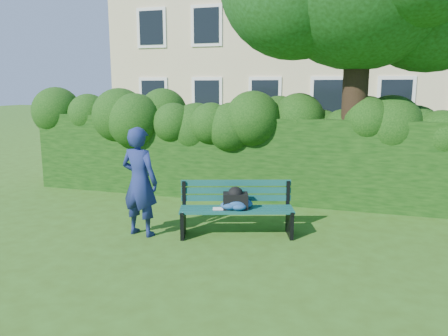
% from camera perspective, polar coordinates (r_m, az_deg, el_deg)
% --- Properties ---
extents(ground, '(80.00, 80.00, 0.00)m').
position_cam_1_polar(ground, '(7.82, -1.30, -7.65)').
color(ground, '#365717').
rests_on(ground, ground).
extents(apartment_building, '(16.00, 8.08, 12.00)m').
position_cam_1_polar(apartment_building, '(21.45, 11.23, 20.02)').
color(apartment_building, '#CDBB89').
rests_on(apartment_building, ground).
extents(hedge, '(10.00, 1.00, 1.80)m').
position_cam_1_polar(hedge, '(9.66, 2.79, 1.40)').
color(hedge, black).
rests_on(hedge, ground).
extents(park_bench, '(1.94, 1.09, 0.89)m').
position_cam_1_polar(park_bench, '(7.25, 1.55, -4.95)').
color(park_bench, '#0D4136').
rests_on(park_bench, ground).
extents(man_reading, '(0.72, 0.53, 1.81)m').
position_cam_1_polar(man_reading, '(7.31, -10.96, -1.77)').
color(man_reading, navy).
rests_on(man_reading, ground).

